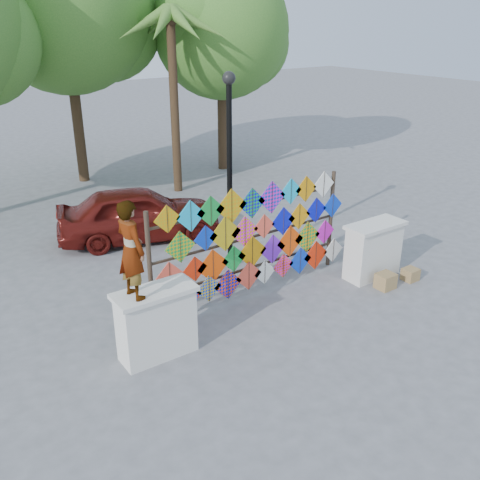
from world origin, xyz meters
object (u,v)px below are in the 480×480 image
at_px(lamppost, 229,156).
at_px(vendor_woman, 131,250).
at_px(sedan, 139,213).
at_px(kite_rack, 256,239).

bearing_deg(lamppost, vendor_woman, -146.67).
bearing_deg(lamppost, sedan, 108.96).
relative_size(vendor_woman, lamppost, 0.37).
bearing_deg(lamppost, kite_rack, -99.36).
distance_m(kite_rack, sedan, 4.21).
xyz_separation_m(vendor_woman, sedan, (2.37, 5.04, -1.39)).
relative_size(kite_rack, vendor_woman, 2.97).
bearing_deg(kite_rack, vendor_woman, -163.58).
distance_m(kite_rack, vendor_woman, 3.39).
relative_size(sedan, lamppost, 0.94).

